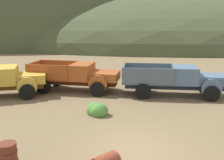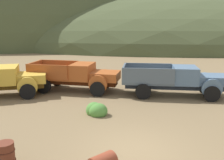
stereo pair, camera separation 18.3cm
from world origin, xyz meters
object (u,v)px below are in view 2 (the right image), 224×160
object	(u,v)px
truck_oxide_orange	(81,76)
truck_chalk_blue	(182,80)
truck_faded_yellow	(5,80)
oil_drum_foreground	(6,156)

from	to	relation	value
truck_oxide_orange	truck_chalk_blue	bearing A→B (deg)	1.11
truck_oxide_orange	truck_chalk_blue	xyz separation A→B (m)	(6.40, -1.85, 0.00)
truck_oxide_orange	truck_faded_yellow	bearing A→B (deg)	-153.72
truck_oxide_orange	oil_drum_foreground	bearing A→B (deg)	-85.81
truck_chalk_blue	truck_faded_yellow	bearing A→B (deg)	-173.04
truck_faded_yellow	truck_chalk_blue	world-z (taller)	same
truck_faded_yellow	truck_chalk_blue	size ratio (longest dim) A/B	0.87
truck_chalk_blue	oil_drum_foreground	world-z (taller)	truck_chalk_blue
oil_drum_foreground	truck_oxide_orange	bearing A→B (deg)	76.99
truck_faded_yellow	truck_oxide_orange	xyz separation A→B (m)	(4.72, 0.75, 0.00)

